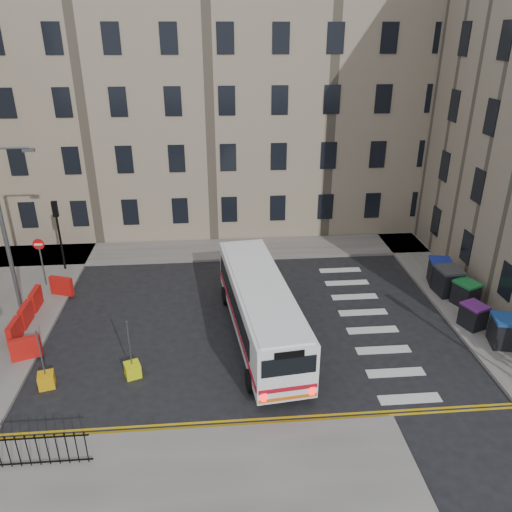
{
  "coord_description": "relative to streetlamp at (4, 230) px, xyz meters",
  "views": [
    {
      "loc": [
        -3.13,
        -20.5,
        12.86
      ],
      "look_at": [
        -1.3,
        1.06,
        3.0
      ],
      "focal_mm": 35.0,
      "sensor_mm": 36.0,
      "label": 1
    }
  ],
  "objects": [
    {
      "name": "ground",
      "position": [
        13.0,
        -2.0,
        -4.34
      ],
      "size": [
        120.0,
        120.0,
        0.0
      ],
      "primitive_type": "plane",
      "color": "black",
      "rests_on": "ground"
    },
    {
      "name": "pavement_north",
      "position": [
        7.0,
        6.6,
        -4.26
      ],
      "size": [
        36.0,
        3.2,
        0.15
      ],
      "primitive_type": "cube",
      "color": "slate",
      "rests_on": "ground"
    },
    {
      "name": "pavement_east",
      "position": [
        22.0,
        2.0,
        -4.26
      ],
      "size": [
        2.4,
        26.0,
        0.15
      ],
      "primitive_type": "cube",
      "color": "slate",
      "rests_on": "ground"
    },
    {
      "name": "pavement_sw",
      "position": [
        6.0,
        -12.0,
        -4.26
      ],
      "size": [
        20.0,
        6.0,
        0.15
      ],
      "primitive_type": "cube",
      "color": "slate",
      "rests_on": "ground"
    },
    {
      "name": "terrace_north",
      "position": [
        6.0,
        13.5,
        4.28
      ],
      "size": [
        38.3,
        10.8,
        17.2
      ],
      "color": "gray",
      "rests_on": "ground"
    },
    {
      "name": "traffic_light_nw",
      "position": [
        1.0,
        4.5,
        -1.47
      ],
      "size": [
        0.28,
        0.22,
        4.1
      ],
      "color": "black",
      "rests_on": "pavement_west"
    },
    {
      "name": "streetlamp",
      "position": [
        0.0,
        0.0,
        0.0
      ],
      "size": [
        0.5,
        0.22,
        8.14
      ],
      "color": "#595B5E",
      "rests_on": "pavement_west"
    },
    {
      "name": "no_entry_north",
      "position": [
        0.5,
        2.5,
        -2.26
      ],
      "size": [
        0.6,
        0.08,
        3.0
      ],
      "color": "#595B5E",
      "rests_on": "pavement_west"
    },
    {
      "name": "roadworks_barriers",
      "position": [
        1.16,
        -1.5,
        -3.69
      ],
      "size": [
        1.66,
        6.26,
        1.0
      ],
      "color": "red",
      "rests_on": "pavement_west"
    },
    {
      "name": "bus",
      "position": [
        11.69,
        -3.31,
        -2.76
      ],
      "size": [
        3.42,
        10.24,
        2.73
      ],
      "rotation": [
        0.0,
        0.0,
        0.11
      ],
      "color": "white",
      "rests_on": "ground"
    },
    {
      "name": "wheelie_bin_a",
      "position": [
        22.25,
        -5.02,
        -3.51
      ],
      "size": [
        1.31,
        1.43,
        1.35
      ],
      "rotation": [
        0.0,
        0.0,
        -0.23
      ],
      "color": "black",
      "rests_on": "pavement_east"
    },
    {
      "name": "wheelie_bin_b",
      "position": [
        21.63,
        -3.51,
        -3.6
      ],
      "size": [
        1.23,
        1.31,
        1.16
      ],
      "rotation": [
        0.0,
        0.0,
        0.36
      ],
      "color": "black",
      "rests_on": "pavement_east"
    },
    {
      "name": "wheelie_bin_c",
      "position": [
        22.24,
        -1.47,
        -3.56
      ],
      "size": [
        1.34,
        1.42,
        1.25
      ],
      "rotation": [
        0.0,
        0.0,
        0.39
      ],
      "color": "black",
      "rests_on": "pavement_east"
    },
    {
      "name": "wheelie_bin_d",
      "position": [
        21.82,
        -0.28,
        -3.46
      ],
      "size": [
        1.25,
        1.4,
        1.45
      ],
      "rotation": [
        0.0,
        0.0,
        0.09
      ],
      "color": "black",
      "rests_on": "pavement_east"
    },
    {
      "name": "wheelie_bin_e",
      "position": [
        21.87,
        0.85,
        -3.49
      ],
      "size": [
        1.35,
        1.48,
        1.39
      ],
      "rotation": [
        0.0,
        0.0,
        -0.23
      ],
      "color": "black",
      "rests_on": "pavement_east"
    },
    {
      "name": "bollard_yellow",
      "position": [
        3.0,
        -6.07,
        -4.04
      ],
      "size": [
        0.73,
        0.73,
        0.6
      ],
      "primitive_type": "cube",
      "rotation": [
        0.0,
        0.0,
        0.24
      ],
      "color": "orange",
      "rests_on": "ground"
    },
    {
      "name": "bollard_chevron",
      "position": [
        6.28,
        -5.7,
        -4.04
      ],
      "size": [
        0.77,
        0.77,
        0.6
      ],
      "primitive_type": "cube",
      "rotation": [
        0.0,
        0.0,
        0.36
      ],
      "color": "#DBE60D",
      "rests_on": "ground"
    }
  ]
}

